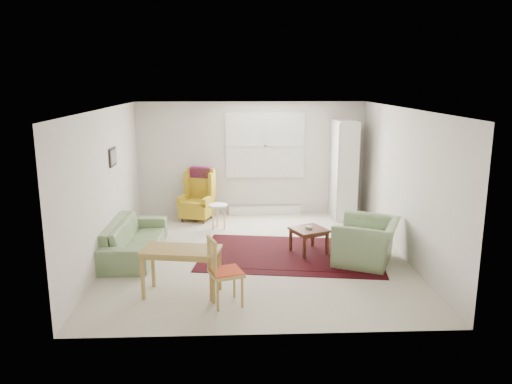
{
  "coord_description": "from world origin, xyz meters",
  "views": [
    {
      "loc": [
        -0.36,
        -8.15,
        2.96
      ],
      "look_at": [
        0.0,
        0.3,
        1.05
      ],
      "focal_mm": 35.0,
      "sensor_mm": 36.0,
      "label": 1
    }
  ],
  "objects_px": {
    "stool": "(218,216)",
    "coffee_table": "(309,241)",
    "desk_chair": "(226,271)",
    "cabinet": "(344,170)",
    "wingback_chair": "(196,195)",
    "sofa": "(134,232)",
    "desk": "(182,272)",
    "armchair": "(367,237)"
  },
  "relations": [
    {
      "from": "wingback_chair",
      "to": "sofa",
      "type": "bearing_deg",
      "value": -94.64
    },
    {
      "from": "sofa",
      "to": "stool",
      "type": "bearing_deg",
      "value": -41.33
    },
    {
      "from": "armchair",
      "to": "coffee_table",
      "type": "height_order",
      "value": "armchair"
    },
    {
      "from": "stool",
      "to": "desk",
      "type": "bearing_deg",
      "value": -97.21
    },
    {
      "from": "sofa",
      "to": "coffee_table",
      "type": "bearing_deg",
      "value": -88.97
    },
    {
      "from": "stool",
      "to": "desk",
      "type": "height_order",
      "value": "desk"
    },
    {
      "from": "coffee_table",
      "to": "desk",
      "type": "xyz_separation_m",
      "value": [
        -2.02,
        -1.65,
        0.12
      ]
    },
    {
      "from": "coffee_table",
      "to": "stool",
      "type": "xyz_separation_m",
      "value": [
        -1.62,
        1.52,
        0.03
      ]
    },
    {
      "from": "stool",
      "to": "cabinet",
      "type": "xyz_separation_m",
      "value": [
        2.7,
        0.75,
        0.81
      ]
    },
    {
      "from": "cabinet",
      "to": "desk",
      "type": "xyz_separation_m",
      "value": [
        -3.1,
        -3.92,
        -0.72
      ]
    },
    {
      "from": "desk_chair",
      "to": "wingback_chair",
      "type": "bearing_deg",
      "value": -8.58
    },
    {
      "from": "coffee_table",
      "to": "stool",
      "type": "distance_m",
      "value": 2.22
    },
    {
      "from": "stool",
      "to": "coffee_table",
      "type": "bearing_deg",
      "value": -43.16
    },
    {
      "from": "coffee_table",
      "to": "sofa",
      "type": "bearing_deg",
      "value": 179.56
    },
    {
      "from": "wingback_chair",
      "to": "desk_chair",
      "type": "distance_m",
      "value": 4.24
    },
    {
      "from": "cabinet",
      "to": "desk",
      "type": "bearing_deg",
      "value": -130.09
    },
    {
      "from": "armchair",
      "to": "sofa",
      "type": "bearing_deg",
      "value": -73.16
    },
    {
      "from": "armchair",
      "to": "desk",
      "type": "distance_m",
      "value": 3.14
    },
    {
      "from": "armchair",
      "to": "stool",
      "type": "height_order",
      "value": "armchair"
    },
    {
      "from": "wingback_chair",
      "to": "coffee_table",
      "type": "xyz_separation_m",
      "value": [
        2.1,
        -2.19,
        -0.33
      ]
    },
    {
      "from": "desk",
      "to": "wingback_chair",
      "type": "bearing_deg",
      "value": 91.16
    },
    {
      "from": "wingback_chair",
      "to": "cabinet",
      "type": "relative_size",
      "value": 0.52
    },
    {
      "from": "coffee_table",
      "to": "armchair",
      "type": "bearing_deg",
      "value": -28.8
    },
    {
      "from": "desk",
      "to": "sofa",
      "type": "bearing_deg",
      "value": 120.43
    },
    {
      "from": "stool",
      "to": "desk_chair",
      "type": "height_order",
      "value": "desk_chair"
    },
    {
      "from": "desk_chair",
      "to": "coffee_table",
      "type": "bearing_deg",
      "value": -53.3
    },
    {
      "from": "coffee_table",
      "to": "desk",
      "type": "bearing_deg",
      "value": -140.73
    },
    {
      "from": "coffee_table",
      "to": "desk_chair",
      "type": "height_order",
      "value": "desk_chair"
    },
    {
      "from": "desk",
      "to": "desk_chair",
      "type": "bearing_deg",
      "value": -28.16
    },
    {
      "from": "wingback_chair",
      "to": "desk",
      "type": "xyz_separation_m",
      "value": [
        0.08,
        -3.84,
        -0.22
      ]
    },
    {
      "from": "sofa",
      "to": "cabinet",
      "type": "xyz_separation_m",
      "value": [
        4.08,
        2.25,
        0.65
      ]
    },
    {
      "from": "armchair",
      "to": "coffee_table",
      "type": "relative_size",
      "value": 2.02
    },
    {
      "from": "stool",
      "to": "cabinet",
      "type": "relative_size",
      "value": 0.24
    },
    {
      "from": "sofa",
      "to": "desk_chair",
      "type": "xyz_separation_m",
      "value": [
        1.61,
        -2.01,
        0.06
      ]
    },
    {
      "from": "stool",
      "to": "desk",
      "type": "distance_m",
      "value": 3.2
    },
    {
      "from": "desk_chair",
      "to": "stool",
      "type": "bearing_deg",
      "value": -14.51
    },
    {
      "from": "coffee_table",
      "to": "desk_chair",
      "type": "relative_size",
      "value": 0.57
    },
    {
      "from": "cabinet",
      "to": "stool",
      "type": "bearing_deg",
      "value": -166.28
    },
    {
      "from": "cabinet",
      "to": "desk_chair",
      "type": "height_order",
      "value": "cabinet"
    },
    {
      "from": "desk",
      "to": "desk_chair",
      "type": "xyz_separation_m",
      "value": [
        0.62,
        -0.33,
        0.14
      ]
    },
    {
      "from": "coffee_table",
      "to": "desk",
      "type": "height_order",
      "value": "desk"
    },
    {
      "from": "wingback_chair",
      "to": "desk_chair",
      "type": "bearing_deg",
      "value": -62.41
    }
  ]
}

